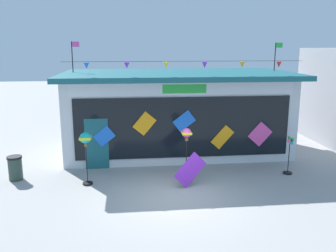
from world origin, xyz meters
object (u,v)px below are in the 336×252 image
Objects in this scene: wind_spinner_left at (187,140)px; display_kite_on_ground at (190,170)px; wind_spinner_far_left at (86,143)px; trash_bin at (15,168)px; wind_spinner_center_left at (289,152)px; kite_shop_building at (177,111)px.

wind_spinner_left is 1.73× the size of display_kite_on_ground.
trash_bin is (-2.61, 0.73, -1.05)m from wind_spinner_far_left.
wind_spinner_far_left is 3.68m from display_kite_on_ground.
display_kite_on_ground is (0.04, -0.61, -0.89)m from wind_spinner_left.
wind_spinner_left is at bearing 93.71° from display_kite_on_ground.
wind_spinner_far_left is 1.26× the size of wind_spinner_center_left.
kite_shop_building is 3.80m from wind_spinner_left.
wind_spinner_far_left is at bearing -15.67° from trash_bin.
display_kite_on_ground is at bearing -168.70° from wind_spinner_center_left.
wind_spinner_far_left reaches higher than display_kite_on_ground.
wind_spinner_far_left is 1.69× the size of display_kite_on_ground.
wind_spinner_center_left is at bearing -43.85° from kite_shop_building.
wind_spinner_center_left reaches higher than trash_bin.
kite_shop_building is 5.31× the size of wind_spinner_far_left.
wind_spinner_center_left is (3.76, -3.62, -0.97)m from kite_shop_building.
trash_bin is at bearing -153.51° from kite_shop_building.
wind_spinner_far_left reaches higher than wind_spinner_center_left.
kite_shop_building is at bearing 46.64° from wind_spinner_far_left.
wind_spinner_center_left is at bearing -2.89° from trash_bin.
wind_spinner_left is at bearing -177.57° from wind_spinner_center_left.
kite_shop_building reaches higher than wind_spinner_left.
wind_spinner_left reaches higher than wind_spinner_far_left.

